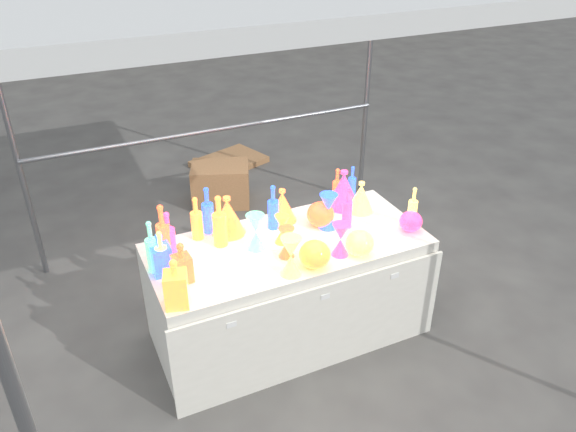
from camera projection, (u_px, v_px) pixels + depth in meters
name	position (u px, v px, depth m)	size (l,w,h in m)	color
ground	(288.00, 331.00, 4.00)	(80.00, 80.00, 0.00)	#64625D
display_table	(289.00, 290.00, 3.80)	(1.84, 0.83, 0.75)	white
cardboard_box_closed	(221.00, 184.00, 5.56)	(0.55, 0.40, 0.40)	#B07C4F
cardboard_box_flat	(229.00, 162.00, 6.43)	(0.76, 0.54, 0.07)	#B07C4F
bottle_0	(196.00, 218.00, 3.60)	(0.08, 0.08, 0.30)	#BB1139
bottle_1	(208.00, 210.00, 3.66)	(0.08, 0.08, 0.33)	#1A9256
bottle_2	(163.00, 233.00, 3.37)	(0.08, 0.08, 0.38)	orange
bottle_3	(169.00, 235.00, 3.41)	(0.08, 0.08, 0.31)	blue
bottle_4	(161.00, 253.00, 3.25)	(0.07, 0.07, 0.30)	#15887D
bottle_5	(152.00, 246.00, 3.28)	(0.07, 0.07, 0.34)	#A92156
bottle_6	(219.00, 221.00, 3.52)	(0.09, 0.09, 0.35)	#BB1139
bottle_7	(273.00, 207.00, 3.71)	(0.08, 0.08, 0.32)	#1A9256
decanter_0	(175.00, 283.00, 3.01)	(0.13, 0.13, 0.30)	#BB1139
decanter_1	(182.00, 262.00, 3.21)	(0.10, 0.10, 0.26)	orange
decanter_2	(161.00, 253.00, 3.27)	(0.11, 0.11, 0.28)	#1A9256
hourglass_0	(286.00, 242.00, 3.44)	(0.10, 0.10, 0.20)	orange
hourglass_1	(341.00, 240.00, 3.45)	(0.11, 0.11, 0.22)	blue
hourglass_2	(291.00, 256.00, 3.27)	(0.13, 0.13, 0.25)	#15887D
hourglass_3	(256.00, 232.00, 3.51)	(0.12, 0.12, 0.24)	#A92156
hourglass_4	(282.00, 229.00, 3.58)	(0.10, 0.10, 0.20)	#BB1139
hourglass_5	(328.00, 211.00, 3.73)	(0.12, 0.12, 0.25)	#1A9256
globe_0	(315.00, 256.00, 3.36)	(0.19, 0.19, 0.15)	#BB1139
globe_1	(360.00, 244.00, 3.47)	(0.18, 0.18, 0.15)	#15887D
globe_2	(321.00, 216.00, 3.78)	(0.19, 0.19, 0.15)	orange
globe_3	(411.00, 222.00, 3.73)	(0.15, 0.15, 0.12)	blue
lampshade_0	(228.00, 215.00, 3.66)	(0.23, 0.23, 0.27)	yellow
lampshade_1	(282.00, 205.00, 3.81)	(0.20, 0.20, 0.24)	yellow
lampshade_2	(343.00, 189.00, 3.98)	(0.24, 0.24, 0.28)	blue
lampshade_3	(361.00, 197.00, 3.93)	(0.19, 0.19, 0.23)	#15887D
bottle_8	(352.00, 182.00, 4.09)	(0.06, 0.06, 0.26)	#1A9256
bottle_9	(337.00, 186.00, 4.01)	(0.06, 0.06, 0.28)	orange
bottle_10	(347.00, 207.00, 3.72)	(0.07, 0.07, 0.30)	blue
bottle_11	(413.00, 206.00, 3.75)	(0.06, 0.06, 0.28)	#15887D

